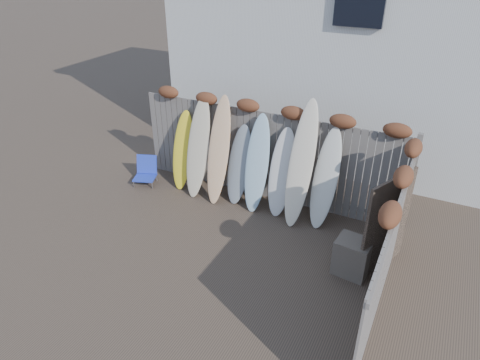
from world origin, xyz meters
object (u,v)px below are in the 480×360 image
at_px(lattice_panel, 386,225).
at_px(surfboard_0, 183,150).
at_px(wooden_crate, 352,257).
at_px(beach_chair, 146,171).

distance_m(lattice_panel, surfboard_0, 4.81).
bearing_deg(surfboard_0, wooden_crate, -20.63).
bearing_deg(surfboard_0, lattice_panel, -15.07).
relative_size(beach_chair, wooden_crate, 0.97).
distance_m(wooden_crate, surfboard_0, 4.53).
relative_size(wooden_crate, lattice_panel, 0.37).
bearing_deg(lattice_panel, wooden_crate, -114.25).
distance_m(wooden_crate, lattice_panel, 0.79).
xyz_separation_m(wooden_crate, lattice_panel, (0.41, 0.36, 0.57)).
relative_size(wooden_crate, surfboard_0, 0.36).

